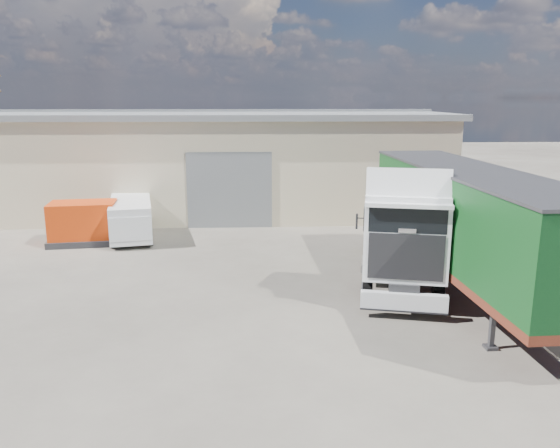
{
  "coord_description": "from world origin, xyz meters",
  "views": [
    {
      "loc": [
        -0.75,
        -15.51,
        6.06
      ],
      "look_at": [
        0.07,
        3.0,
        1.77
      ],
      "focal_mm": 35.0,
      "sensor_mm": 36.0,
      "label": 1
    }
  ],
  "objects_px": {
    "tractor_unit": "(403,241)",
    "panel_van": "(131,220)",
    "box_trailer": "(467,219)",
    "orange_skip": "(84,226)"
  },
  "relations": [
    {
      "from": "tractor_unit",
      "to": "box_trailer",
      "type": "bearing_deg",
      "value": 13.62
    },
    {
      "from": "tractor_unit",
      "to": "panel_van",
      "type": "xyz_separation_m",
      "value": [
        -9.99,
        7.36,
        -0.88
      ]
    },
    {
      "from": "tractor_unit",
      "to": "panel_van",
      "type": "relative_size",
      "value": 1.48
    },
    {
      "from": "box_trailer",
      "to": "panel_van",
      "type": "xyz_separation_m",
      "value": [
        -11.95,
        7.34,
        -1.54
      ]
    },
    {
      "from": "box_trailer",
      "to": "orange_skip",
      "type": "bearing_deg",
      "value": 151.58
    },
    {
      "from": "box_trailer",
      "to": "orange_skip",
      "type": "distance_m",
      "value": 15.46
    },
    {
      "from": "box_trailer",
      "to": "tractor_unit",
      "type": "bearing_deg",
      "value": 178.36
    },
    {
      "from": "tractor_unit",
      "to": "panel_van",
      "type": "bearing_deg",
      "value": 156.46
    },
    {
      "from": "orange_skip",
      "to": "tractor_unit",
      "type": "bearing_deg",
      "value": -36.7
    },
    {
      "from": "box_trailer",
      "to": "panel_van",
      "type": "height_order",
      "value": "box_trailer"
    }
  ]
}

